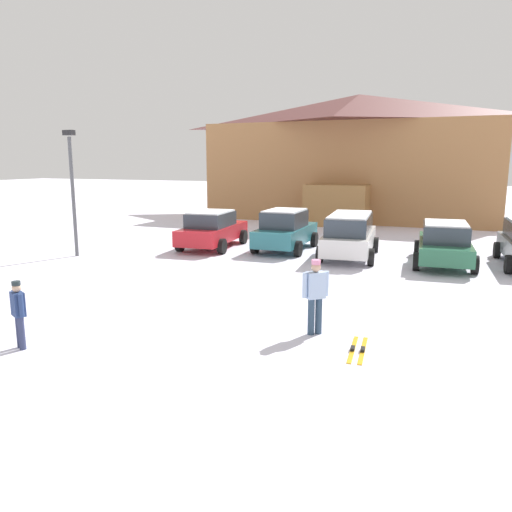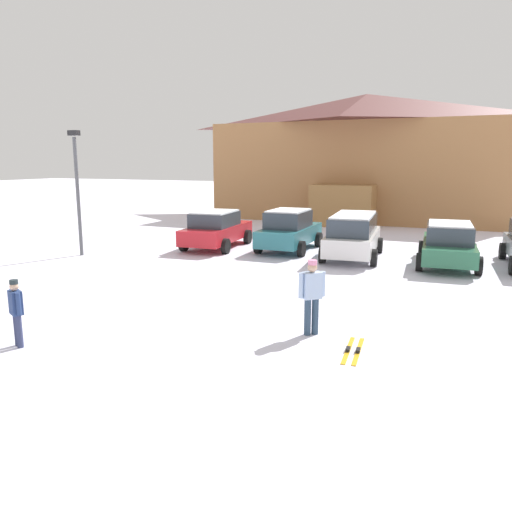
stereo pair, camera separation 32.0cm
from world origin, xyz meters
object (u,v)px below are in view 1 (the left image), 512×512
(parked_teal_hatchback, at_px, (285,230))
(skier_adult_in_blue_parka, at_px, (315,293))
(parked_white_suv, at_px, (350,234))
(skier_teen_in_navy_coat, at_px, (19,311))
(ski_lodge, at_px, (357,156))
(lamp_post, at_px, (72,186))
(parked_green_coupe, at_px, (444,243))
(parked_red_sedan, at_px, (212,229))
(pair_of_skis, at_px, (358,350))

(parked_teal_hatchback, distance_m, skier_adult_in_blue_parka, 10.52)
(parked_white_suv, xyz_separation_m, skier_teen_in_navy_coat, (-4.12, -12.21, -0.13))
(parked_teal_hatchback, distance_m, parked_white_suv, 2.93)
(ski_lodge, height_order, parked_white_suv, ski_lodge)
(skier_teen_in_navy_coat, bearing_deg, lamp_post, 125.86)
(parked_green_coupe, xyz_separation_m, skier_teen_in_navy_coat, (-7.62, -12.16, -0.01))
(parked_red_sedan, height_order, parked_teal_hatchback, parked_teal_hatchback)
(parked_red_sedan, xyz_separation_m, lamp_post, (-4.16, -3.79, 1.98))
(parked_red_sedan, height_order, pair_of_skis, parked_red_sedan)
(ski_lodge, xyz_separation_m, lamp_post, (-7.37, -19.08, -1.30))
(ski_lodge, height_order, skier_teen_in_navy_coat, ski_lodge)
(parked_green_coupe, bearing_deg, pair_of_skis, -97.41)
(parked_green_coupe, bearing_deg, parked_white_suv, 179.22)
(parked_red_sedan, xyz_separation_m, pair_of_skis, (8.27, -9.71, -0.80))
(pair_of_skis, bearing_deg, parked_red_sedan, 130.43)
(pair_of_skis, bearing_deg, ski_lodge, 101.42)
(skier_teen_in_navy_coat, distance_m, lamp_post, 10.55)
(skier_teen_in_navy_coat, bearing_deg, ski_lodge, 87.27)
(parked_green_coupe, bearing_deg, parked_teal_hatchback, 174.08)
(ski_lodge, relative_size, skier_adult_in_blue_parka, 11.12)
(parked_teal_hatchback, height_order, parked_white_suv, parked_teal_hatchback)
(pair_of_skis, bearing_deg, parked_green_coupe, 82.59)
(parked_red_sedan, height_order, lamp_post, lamp_post)
(parked_teal_hatchback, xyz_separation_m, parked_white_suv, (2.87, -0.61, 0.06))
(parked_teal_hatchback, bearing_deg, parked_red_sedan, -168.59)
(pair_of_skis, relative_size, lamp_post, 0.31)
(parked_red_sedan, relative_size, parked_teal_hatchback, 1.08)
(parked_white_suv, relative_size, lamp_post, 0.96)
(ski_lodge, height_order, pair_of_skis, ski_lodge)
(parked_red_sedan, xyz_separation_m, parked_teal_hatchback, (3.16, 0.64, 0.04))
(parked_teal_hatchback, xyz_separation_m, pair_of_skis, (5.11, -10.34, -0.85))
(parked_green_coupe, bearing_deg, parked_red_sedan, 179.86)
(parked_white_suv, bearing_deg, skier_teen_in_navy_coat, -108.63)
(parked_white_suv, height_order, lamp_post, lamp_post)
(parked_red_sedan, height_order, skier_teen_in_navy_coat, parked_red_sedan)
(parked_red_sedan, relative_size, skier_adult_in_blue_parka, 2.72)
(skier_teen_in_navy_coat, xyz_separation_m, pair_of_skis, (6.36, 2.48, -0.77))
(skier_teen_in_navy_coat, height_order, lamp_post, lamp_post)
(skier_teen_in_navy_coat, distance_m, skier_adult_in_blue_parka, 6.13)
(parked_red_sedan, height_order, parked_green_coupe, parked_red_sedan)
(parked_red_sedan, distance_m, skier_adult_in_blue_parka, 11.59)
(parked_white_suv, bearing_deg, parked_red_sedan, -179.77)
(parked_red_sedan, relative_size, parked_green_coupe, 0.96)
(lamp_post, bearing_deg, parked_white_suv, 20.55)
(parked_green_coupe, relative_size, lamp_post, 0.96)
(skier_teen_in_navy_coat, bearing_deg, pair_of_skis, 21.31)
(ski_lodge, bearing_deg, parked_green_coupe, -67.60)
(parked_white_suv, distance_m, skier_adult_in_blue_parka, 9.18)
(parked_teal_hatchback, bearing_deg, skier_adult_in_blue_parka, -67.47)
(parked_white_suv, bearing_deg, ski_lodge, 100.43)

